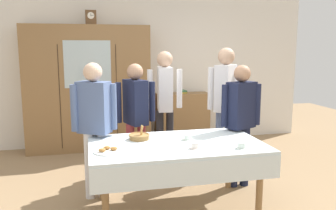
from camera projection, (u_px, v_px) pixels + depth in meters
ground_plane at (172, 200)px, 4.09m from camera, size 12.00×12.00×0.00m
back_wall at (138, 70)px, 6.42m from camera, size 6.40×0.10×2.70m
dining_table at (177, 152)px, 3.76m from camera, size 1.86×1.10×0.75m
wall_cabinet at (88, 89)px, 5.98m from camera, size 2.09×0.46×2.13m
mantel_clock at (91, 18)px, 5.81m from camera, size 0.18×0.11×0.24m
bookshelf_low at (182, 118)px, 6.50m from camera, size 0.98×0.35×0.93m
book_stack at (182, 92)px, 6.42m from camera, size 0.14×0.20×0.06m
tea_cup_near_left at (188, 138)px, 3.89m from camera, size 0.13×0.13×0.06m
tea_cup_near_right at (196, 146)px, 3.56m from camera, size 0.13×0.13×0.06m
tea_cup_center at (242, 146)px, 3.56m from camera, size 0.13×0.13×0.06m
bread_basket at (139, 136)px, 3.92m from camera, size 0.24×0.24×0.16m
pastry_plate at (108, 151)px, 3.44m from camera, size 0.28×0.28×0.05m
spoon_back_edge at (173, 135)px, 4.12m from camera, size 0.12×0.02×0.01m
spoon_front_edge at (226, 136)px, 4.07m from camera, size 0.12×0.02×0.01m
person_near_right_end at (94, 117)px, 4.02m from camera, size 0.52×0.35×1.60m
person_behind_table_right at (136, 111)px, 4.56m from camera, size 0.52×0.41×1.56m
person_behind_table_left at (225, 96)px, 4.93m from camera, size 0.52×0.40×1.76m
person_by_cabinet at (241, 114)px, 4.37m from camera, size 0.52×0.33×1.55m
person_beside_shelf at (165, 97)px, 5.12m from camera, size 0.52×0.38×1.71m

